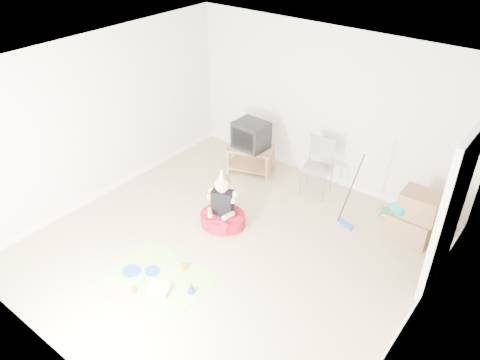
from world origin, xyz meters
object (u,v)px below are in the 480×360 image
Objects in this scene: crt_tv at (251,135)px; seated_woman at (223,213)px; folding_chair at (317,168)px; birthday_cake at (159,290)px; cardboard_boxes at (414,217)px; tv_stand at (251,157)px.

crt_tv is 1.70m from seated_woman.
folding_chair reaches higher than birthday_cake.
seated_woman is 3.07× the size of birthday_cake.
folding_chair is 0.99× the size of seated_woman.
cardboard_boxes is at bearing 55.42° from birthday_cake.
birthday_cake is (0.87, -3.06, -0.68)m from crt_tv.
cardboard_boxes is at bearing 1.15° from crt_tv.
crt_tv is at bearing 178.85° from cardboard_boxes.
crt_tv is 1.71× the size of birthday_cake.
folding_chair reaches higher than crt_tv.
birthday_cake is (-2.07, -3.00, -0.33)m from cardboard_boxes.
folding_chair is 1.68m from cardboard_boxes.
seated_woman is at bearing -148.15° from cardboard_boxes.
seated_woman reaches higher than tv_stand.
tv_stand is at bearing -175.69° from folding_chair.
tv_stand is 3.19m from birthday_cake.
seated_woman is at bearing -67.79° from tv_stand.
cardboard_boxes is (2.94, -0.06, 0.09)m from tv_stand.
crt_tv is at bearing 112.21° from seated_woman.
cardboard_boxes is at bearing -5.26° from folding_chair.
tv_stand is at bearing 105.79° from birthday_cake.
birthday_cake is at bearing -97.17° from folding_chair.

